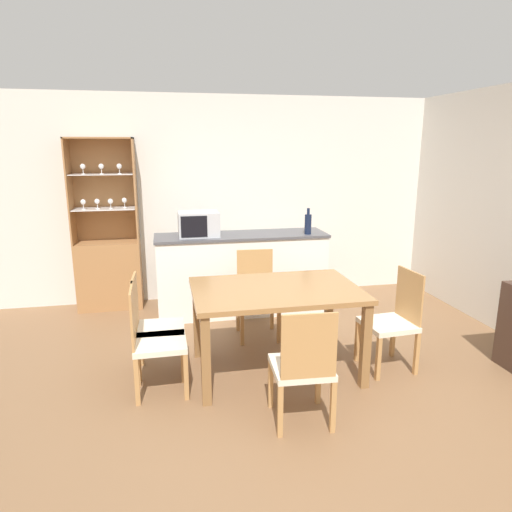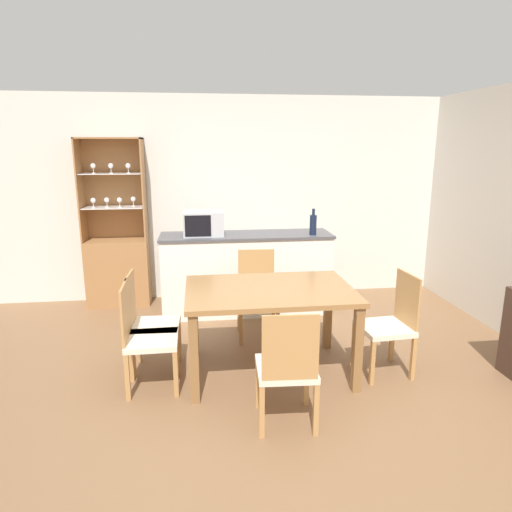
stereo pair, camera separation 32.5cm
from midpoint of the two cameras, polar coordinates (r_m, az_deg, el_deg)
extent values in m
plane|color=brown|center=(3.80, 5.22, -17.07)|extent=(18.00, 18.00, 0.00)
cube|color=silver|center=(5.90, -0.06, 7.17)|extent=(6.80, 0.06, 2.55)
cube|color=white|center=(5.38, 0.51, -2.35)|extent=(1.95, 0.52, 0.91)
cube|color=#4C4C51|center=(5.27, 0.53, 2.59)|extent=(1.98, 0.55, 0.03)
cube|color=#A37042|center=(5.87, -15.29, -1.97)|extent=(0.75, 0.36, 0.82)
cube|color=#A37042|center=(5.86, -15.70, 8.10)|extent=(0.75, 0.02, 1.21)
cube|color=#A37042|center=(5.76, -19.58, 7.73)|extent=(0.02, 0.36, 1.21)
cube|color=#A37042|center=(5.65, -12.22, 8.11)|extent=(0.02, 0.36, 1.21)
cube|color=#A37042|center=(5.67, -16.34, 13.95)|extent=(0.75, 0.36, 0.02)
cube|color=white|center=(5.71, -15.80, 5.87)|extent=(0.71, 0.31, 0.01)
cube|color=white|center=(5.68, -16.06, 9.88)|extent=(0.71, 0.31, 0.01)
cylinder|color=white|center=(5.72, -18.11, 5.80)|extent=(0.04, 0.04, 0.01)
cylinder|color=white|center=(5.71, -18.14, 6.10)|extent=(0.01, 0.01, 0.06)
sphere|color=white|center=(5.71, -18.18, 6.62)|extent=(0.06, 0.06, 0.06)
cylinder|color=white|center=(5.71, -18.10, 9.84)|extent=(0.04, 0.04, 0.01)
cylinder|color=white|center=(5.71, -18.13, 10.15)|extent=(0.01, 0.01, 0.06)
sphere|color=white|center=(5.70, -18.16, 10.66)|extent=(0.06, 0.06, 0.06)
cylinder|color=white|center=(5.72, -16.57, 5.91)|extent=(0.04, 0.04, 0.01)
cylinder|color=white|center=(5.71, -16.59, 6.21)|extent=(0.01, 0.01, 0.06)
sphere|color=white|center=(5.71, -16.63, 6.72)|extent=(0.06, 0.06, 0.06)
cylinder|color=white|center=(5.67, -16.08, 9.96)|extent=(0.04, 0.04, 0.01)
cylinder|color=white|center=(5.67, -16.10, 10.27)|extent=(0.01, 0.01, 0.06)
sphere|color=white|center=(5.67, -16.13, 10.78)|extent=(0.06, 0.06, 0.06)
cylinder|color=white|center=(5.67, -15.09, 5.95)|extent=(0.04, 0.04, 0.01)
cylinder|color=white|center=(5.67, -15.11, 6.25)|extent=(0.01, 0.01, 0.06)
sphere|color=white|center=(5.66, -15.14, 6.77)|extent=(0.06, 0.06, 0.06)
cylinder|color=white|center=(5.62, -14.05, 10.05)|extent=(0.04, 0.04, 0.01)
cylinder|color=white|center=(5.62, -14.07, 10.36)|extent=(0.01, 0.01, 0.06)
sphere|color=white|center=(5.62, -14.10, 10.89)|extent=(0.06, 0.06, 0.06)
cylinder|color=white|center=(5.73, -13.49, 6.11)|extent=(0.04, 0.04, 0.01)
cylinder|color=white|center=(5.72, -13.50, 6.41)|extent=(0.01, 0.01, 0.06)
sphere|color=white|center=(5.72, -13.53, 6.92)|extent=(0.06, 0.06, 0.06)
cube|color=olive|center=(3.87, 4.10, -4.37)|extent=(1.41, 0.96, 0.04)
cube|color=olive|center=(3.56, -5.12, -12.71)|extent=(0.07, 0.07, 0.72)
cube|color=olive|center=(3.82, 15.00, -11.24)|extent=(0.07, 0.07, 0.72)
cube|color=olive|center=(4.33, -5.58, -7.80)|extent=(0.07, 0.07, 0.72)
cube|color=olive|center=(4.54, 11.02, -6.93)|extent=(0.07, 0.07, 0.72)
cube|color=beige|center=(4.06, -10.25, -8.71)|extent=(0.43, 0.43, 0.05)
cube|color=#B7844C|center=(4.00, -13.21, -5.41)|extent=(0.03, 0.38, 0.45)
cube|color=#B7844C|center=(4.30, -7.42, -10.42)|extent=(0.04, 0.04, 0.39)
cube|color=#B7844C|center=(3.97, -7.62, -12.59)|extent=(0.04, 0.04, 0.39)
cube|color=#B7844C|center=(4.33, -12.39, -10.44)|extent=(0.04, 0.04, 0.39)
cube|color=#B7844C|center=(4.00, -13.05, -12.58)|extent=(0.04, 0.04, 0.39)
cube|color=beige|center=(3.79, -10.45, -10.35)|extent=(0.41, 0.41, 0.05)
cube|color=#B7844C|center=(3.72, -13.66, -6.89)|extent=(0.02, 0.38, 0.45)
cube|color=#B7844C|center=(4.05, -7.55, -12.02)|extent=(0.04, 0.04, 0.39)
cube|color=#B7844C|center=(3.72, -7.47, -14.47)|extent=(0.04, 0.04, 0.39)
cube|color=#B7844C|center=(4.07, -12.88, -12.14)|extent=(0.04, 0.04, 0.39)
cube|color=#B7844C|center=(3.74, -13.34, -14.59)|extent=(0.04, 0.04, 0.39)
cube|color=beige|center=(4.68, 2.21, -5.42)|extent=(0.43, 0.43, 0.05)
cube|color=#B7844C|center=(4.80, 1.96, -1.85)|extent=(0.38, 0.04, 0.45)
cube|color=#B7844C|center=(4.61, 4.76, -8.63)|extent=(0.04, 0.04, 0.39)
cube|color=#B7844C|center=(4.57, 0.13, -8.80)|extent=(0.04, 0.04, 0.39)
cube|color=#B7844C|center=(4.95, 4.07, -7.03)|extent=(0.04, 0.04, 0.39)
cube|color=#B7844C|center=(4.91, -0.23, -7.16)|extent=(0.04, 0.04, 0.39)
cube|color=beige|center=(4.16, 17.93, -8.61)|extent=(0.44, 0.44, 0.05)
cube|color=#B7844C|center=(4.18, 20.53, -5.10)|extent=(0.05, 0.38, 0.45)
cube|color=#B7844C|center=(4.02, 16.65, -12.72)|extent=(0.04, 0.04, 0.39)
cube|color=#B7844C|center=(4.31, 14.32, -10.68)|extent=(0.04, 0.04, 0.39)
cube|color=#B7844C|center=(4.19, 21.21, -11.92)|extent=(0.04, 0.04, 0.39)
cube|color=#B7844C|center=(4.48, 18.66, -10.05)|extent=(0.04, 0.04, 0.39)
cube|color=beige|center=(3.32, 6.64, -13.84)|extent=(0.43, 0.43, 0.05)
cube|color=#B7844C|center=(3.04, 7.45, -11.35)|extent=(0.38, 0.04, 0.45)
cube|color=#B7844C|center=(3.56, 2.94, -15.72)|extent=(0.04, 0.04, 0.39)
cube|color=#B7844C|center=(3.62, 8.98, -15.36)|extent=(0.04, 0.04, 0.39)
cube|color=#B7844C|center=(3.24, 3.76, -18.90)|extent=(0.04, 0.04, 0.39)
cube|color=#B7844C|center=(3.31, 10.46, -18.41)|extent=(0.04, 0.04, 0.39)
cube|color=#B7BABF|center=(5.21, -4.83, 4.10)|extent=(0.45, 0.36, 0.27)
cube|color=black|center=(5.03, -5.44, 3.75)|extent=(0.29, 0.01, 0.23)
cylinder|color=#141E38|center=(5.27, 8.92, 3.85)|extent=(0.08, 0.08, 0.23)
cylinder|color=#141E38|center=(5.25, 8.98, 5.46)|extent=(0.03, 0.03, 0.07)
camera|label=1|loc=(0.16, -87.96, 0.49)|focal=32.00mm
camera|label=2|loc=(0.16, 92.04, -0.49)|focal=32.00mm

